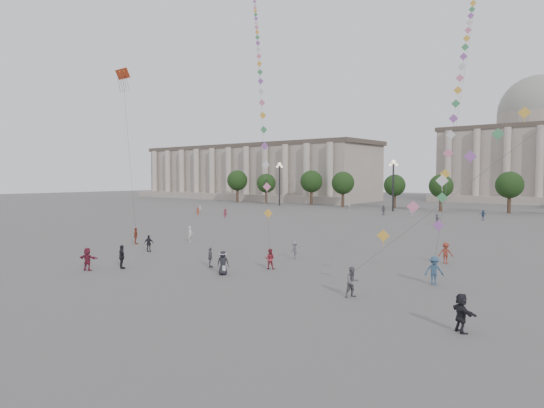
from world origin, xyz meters
The scene contains 30 objects.
ground centered at (0.00, 0.00, 0.00)m, with size 360.00×360.00×0.00m, color #595754.
hall_west centered at (-75.00, 93.89, 8.43)m, with size 84.00×26.22×17.20m.
hall_central centered at (0.00, 129.22, 14.23)m, with size 48.30×34.30×35.50m.
tree_row centered at (0.00, 78.00, 5.39)m, with size 137.12×5.12×8.00m.
lamp_post_far_west centered at (-45.00, 70.00, 7.35)m, with size 2.00×0.90×10.65m.
lamp_post_mid_west centered at (-15.00, 70.00, 7.35)m, with size 2.00×0.90×10.65m.
person_crowd_0 centered at (5.54, 60.24, 0.86)m, with size 1.00×0.42×1.71m, color #334E74.
person_crowd_1 centered at (-42.33, 41.53, 0.88)m, with size 0.86×0.67×1.76m, color white.
person_crowd_2 centered at (-37.20, 36.24, 0.79)m, with size 1.02×0.59×1.59m, color #984029.
person_crowd_3 centered at (21.73, -0.56, 0.92)m, with size 1.71×0.54×1.84m, color black.
person_crowd_4 centered at (-7.07, 60.65, 0.75)m, with size 1.39×0.44×1.50m, color silver.
person_crowd_6 centered at (3.70, 10.69, 0.79)m, with size 1.02×0.58×1.57m, color slate.
person_crowd_8 centered at (14.85, 16.75, 0.89)m, with size 1.15×0.66×1.79m, color maroon.
person_crowd_10 centered at (-24.20, 68.00, 0.82)m, with size 0.60×0.39×1.64m, color #B7B8B3.
person_crowd_12 centered at (2.12, 49.00, 0.80)m, with size 1.48×0.47×1.60m, color slate.
person_crowd_13 centered at (-11.54, 11.97, 0.89)m, with size 0.65×0.43×1.79m, color silver.
person_crowd_16 centered at (-12.05, 59.70, 0.94)m, with size 1.10×0.46×1.88m, color #5C5D61.
person_crowd_17 centered at (-30.49, 36.51, 0.80)m, with size 1.03×0.59×1.59m, color maroon.
tourist_0 centered at (-15.01, 7.34, 0.88)m, with size 1.03×0.43×1.76m, color #974029.
tourist_1 centered at (-4.07, -1.60, 0.94)m, with size 1.11×0.46×1.89m, color black.
tourist_2 centered at (-5.53, -3.69, 0.89)m, with size 1.65×0.52×1.78m, color maroon.
tourist_3 centered at (0.82, 3.27, 0.79)m, with size 0.93×0.39×1.59m, color slate.
tourist_4 centered at (-9.54, 5.00, 0.81)m, with size 0.95×0.39×1.62m, color black.
kite_flyer_0 centered at (4.99, 5.69, 0.80)m, with size 0.78×0.61×1.61m, color maroon.
kite_flyer_1 centered at (17.05, 8.38, 0.96)m, with size 1.24×0.71×1.92m, color #2D4965.
kite_flyer_2 centered at (14.47, 2.03, 0.92)m, with size 0.89×0.69×1.83m, color #5B5B5F.
hat_person centered at (3.76, 1.76, 0.92)m, with size 1.04×0.95×1.78m.
dragon_kite centered at (-17.52, 7.79, 17.61)m, with size 2.39×0.57×17.45m.
kite_train_west centered at (-18.40, 31.30, 26.00)m, with size 44.33×47.97×80.38m.
kite_train_mid centered at (10.21, 36.68, 25.47)m, with size 13.62×53.43×71.26m.
Camera 1 is at (28.96, -23.34, 7.29)m, focal length 32.00 mm.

